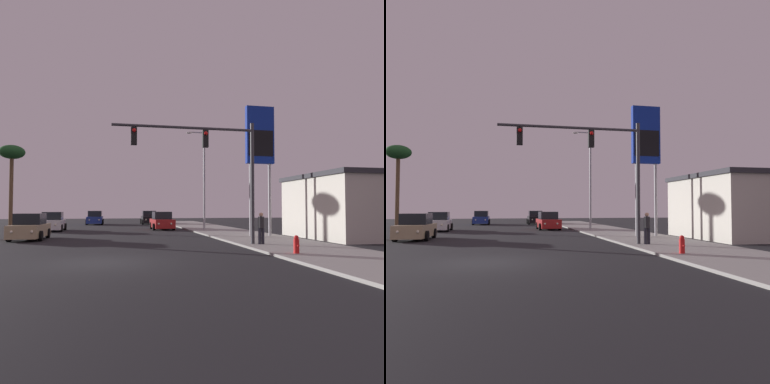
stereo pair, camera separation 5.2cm
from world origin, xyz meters
TOP-DOWN VIEW (x-y plane):
  - ground_plane at (0.00, 0.00)m, footprint 120.00×120.00m
  - sidewalk_right at (9.50, 10.00)m, footprint 5.00×60.00m
  - building_gas_station at (18.00, 8.19)m, footprint 10.30×8.30m
  - car_red at (4.90, 20.92)m, footprint 2.04×4.34m
  - car_tan at (-4.85, 11.31)m, footprint 2.04×4.34m
  - car_white at (-4.87, 20.65)m, footprint 2.04×4.33m
  - car_blue at (-1.83, 33.29)m, footprint 2.04×4.32m
  - car_black at (4.79, 33.10)m, footprint 2.04×4.31m
  - traffic_light_mast at (5.56, 4.62)m, footprint 7.55×0.36m
  - street_lamp at (8.39, 18.88)m, footprint 1.74×0.24m
  - gas_station_sign at (10.37, 10.02)m, footprint 2.00×0.42m
  - fire_hydrant at (7.98, 0.23)m, footprint 0.24×0.34m
  - pedestrian_on_sidewalk at (8.10, 4.36)m, footprint 0.34×0.32m
  - palm_tree_mid at (-9.18, 24.00)m, footprint 2.40×2.40m

SIDE VIEW (x-z plane):
  - ground_plane at x=0.00m, z-range 0.00..0.00m
  - sidewalk_right at x=9.50m, z-range 0.00..0.12m
  - fire_hydrant at x=7.98m, z-range 0.11..0.87m
  - car_red at x=4.90m, z-range -0.08..1.60m
  - car_tan at x=-4.85m, z-range -0.08..1.60m
  - car_white at x=-4.87m, z-range -0.08..1.60m
  - car_blue at x=-1.83m, z-range -0.08..1.60m
  - car_black at x=4.79m, z-range -0.08..1.60m
  - pedestrian_on_sidewalk at x=8.10m, z-range 0.20..1.87m
  - building_gas_station at x=18.00m, z-range 0.01..4.31m
  - traffic_light_mast at x=5.56m, z-range 1.49..7.99m
  - street_lamp at x=8.39m, z-range 0.62..9.62m
  - gas_station_sign at x=10.37m, z-range 2.12..11.12m
  - palm_tree_mid at x=-9.18m, z-range 2.95..11.01m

